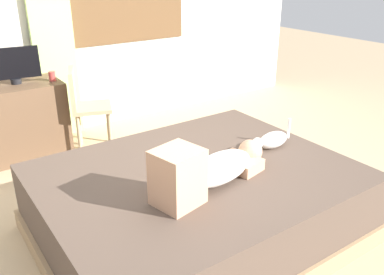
{
  "coord_description": "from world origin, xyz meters",
  "views": [
    {
      "loc": [
        -1.53,
        -1.99,
        1.83
      ],
      "look_at": [
        0.01,
        0.23,
        0.67
      ],
      "focal_mm": 38.4,
      "sensor_mm": 36.0,
      "label": 1
    }
  ],
  "objects_px": {
    "bed": "(197,203)",
    "cat": "(271,140)",
    "chair_by_desk": "(85,104)",
    "desk": "(17,121)",
    "person_lying": "(210,169)",
    "cup": "(52,76)",
    "tv_monitor": "(13,65)"
  },
  "relations": [
    {
      "from": "bed",
      "to": "cat",
      "type": "distance_m",
      "value": 0.75
    },
    {
      "from": "chair_by_desk",
      "to": "desk",
      "type": "bearing_deg",
      "value": 155.25
    },
    {
      "from": "bed",
      "to": "person_lying",
      "type": "distance_m",
      "value": 0.43
    },
    {
      "from": "chair_by_desk",
      "to": "person_lying",
      "type": "bearing_deg",
      "value": -88.96
    },
    {
      "from": "bed",
      "to": "person_lying",
      "type": "bearing_deg",
      "value": -103.3
    },
    {
      "from": "bed",
      "to": "cup",
      "type": "distance_m",
      "value": 2.11
    },
    {
      "from": "cup",
      "to": "chair_by_desk",
      "type": "distance_m",
      "value": 0.41
    },
    {
      "from": "desk",
      "to": "cup",
      "type": "distance_m",
      "value": 0.57
    },
    {
      "from": "tv_monitor",
      "to": "cup",
      "type": "bearing_deg",
      "value": -16.78
    },
    {
      "from": "person_lying",
      "to": "desk",
      "type": "height_order",
      "value": "person_lying"
    },
    {
      "from": "desk",
      "to": "chair_by_desk",
      "type": "height_order",
      "value": "chair_by_desk"
    },
    {
      "from": "cat",
      "to": "chair_by_desk",
      "type": "height_order",
      "value": "chair_by_desk"
    },
    {
      "from": "desk",
      "to": "tv_monitor",
      "type": "height_order",
      "value": "tv_monitor"
    },
    {
      "from": "bed",
      "to": "tv_monitor",
      "type": "relative_size",
      "value": 4.41
    },
    {
      "from": "cat",
      "to": "desk",
      "type": "distance_m",
      "value": 2.55
    },
    {
      "from": "bed",
      "to": "cat",
      "type": "relative_size",
      "value": 5.9
    },
    {
      "from": "person_lying",
      "to": "cup",
      "type": "distance_m",
      "value": 2.24
    },
    {
      "from": "desk",
      "to": "chair_by_desk",
      "type": "distance_m",
      "value": 0.68
    },
    {
      "from": "bed",
      "to": "cup",
      "type": "relative_size",
      "value": 22.76
    },
    {
      "from": "bed",
      "to": "desk",
      "type": "xyz_separation_m",
      "value": [
        -0.69,
        2.11,
        0.11
      ]
    },
    {
      "from": "bed",
      "to": "chair_by_desk",
      "type": "bearing_deg",
      "value": 92.68
    },
    {
      "from": "chair_by_desk",
      "to": "cup",
      "type": "bearing_deg",
      "value": 141.52
    },
    {
      "from": "person_lying",
      "to": "chair_by_desk",
      "type": "xyz_separation_m",
      "value": [
        -0.04,
        2.04,
        -0.12
      ]
    },
    {
      "from": "cat",
      "to": "desk",
      "type": "bearing_deg",
      "value": 122.54
    },
    {
      "from": "chair_by_desk",
      "to": "bed",
      "type": "bearing_deg",
      "value": -87.32
    },
    {
      "from": "tv_monitor",
      "to": "cup",
      "type": "xyz_separation_m",
      "value": [
        0.32,
        -0.1,
        -0.14
      ]
    },
    {
      "from": "person_lying",
      "to": "desk",
      "type": "relative_size",
      "value": 1.05
    },
    {
      "from": "bed",
      "to": "chair_by_desk",
      "type": "xyz_separation_m",
      "value": [
        -0.09,
        1.83,
        0.25
      ]
    },
    {
      "from": "cat",
      "to": "person_lying",
      "type": "bearing_deg",
      "value": -166.17
    },
    {
      "from": "person_lying",
      "to": "tv_monitor",
      "type": "bearing_deg",
      "value": 104.25
    },
    {
      "from": "cat",
      "to": "desk",
      "type": "xyz_separation_m",
      "value": [
        -1.37,
        2.14,
        -0.21
      ]
    },
    {
      "from": "cat",
      "to": "cup",
      "type": "bearing_deg",
      "value": 115.82
    }
  ]
}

